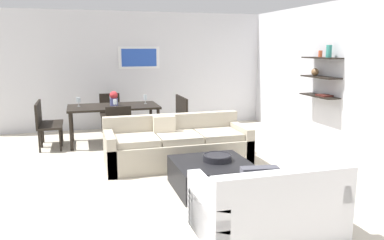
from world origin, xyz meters
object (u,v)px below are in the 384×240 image
(dining_chair_left_far, at_px, (46,119))
(candle_jar, at_px, (227,156))
(decorative_bowl, at_px, (217,157))
(coffee_table, at_px, (212,175))
(wine_glass_foot, at_px, (115,102))
(wine_glass_left_far, at_px, (78,100))
(centerpiece_vase, at_px, (114,98))
(dining_chair_right_near, at_px, (179,116))
(dining_chair_head, at_px, (110,111))
(dining_table, at_px, (114,109))
(loveseat_white, at_px, (267,207))
(wine_glass_right_far, at_px, (145,98))
(dining_chair_left_near, at_px, (44,123))
(dining_chair_right_far, at_px, (174,113))
(sofa_beige, at_px, (177,147))
(dining_chair_foot, at_px, (118,126))
(wine_glass_head, at_px, (111,97))

(dining_chair_left_far, bearing_deg, candle_jar, -50.00)
(decorative_bowl, height_order, dining_chair_left_far, dining_chair_left_far)
(coffee_table, xyz_separation_m, candle_jar, (0.26, 0.12, 0.22))
(coffee_table, distance_m, wine_glass_foot, 2.85)
(wine_glass_left_far, bearing_deg, centerpiece_vase, -7.97)
(dining_chair_right_near, bearing_deg, dining_chair_head, 139.91)
(dining_chair_right_near, xyz_separation_m, wine_glass_left_far, (-1.94, 0.32, 0.37))
(centerpiece_vase, bearing_deg, dining_table, -124.24)
(loveseat_white, bearing_deg, wine_glass_right_far, 96.36)
(dining_chair_left_far, height_order, dining_chair_head, same)
(dining_chair_right_near, distance_m, wine_glass_foot, 1.35)
(dining_chair_left_near, relative_size, wine_glass_foot, 4.87)
(wine_glass_right_far, bearing_deg, dining_chair_right_far, 8.56)
(sofa_beige, height_order, dining_chair_foot, dining_chair_foot)
(candle_jar, xyz_separation_m, dining_table, (-1.29, 2.86, 0.27))
(dining_chair_right_far, relative_size, wine_glass_foot, 4.87)
(dining_chair_head, distance_m, wine_glass_head, 0.59)
(dining_chair_left_far, xyz_separation_m, wine_glass_foot, (1.29, -0.62, 0.37))
(loveseat_white, bearing_deg, decorative_bowl, 91.61)
(dining_chair_head, height_order, wine_glass_head, wine_glass_head)
(wine_glass_head, bearing_deg, centerpiece_vase, -87.87)
(dining_chair_left_near, height_order, wine_glass_left_far, wine_glass_left_far)
(wine_glass_right_far, bearing_deg, decorative_bowl, -81.51)
(loveseat_white, height_order, dining_chair_head, dining_chair_head)
(coffee_table, height_order, dining_chair_right_far, dining_chair_right_far)
(dining_chair_head, bearing_deg, wine_glass_foot, -90.00)
(sofa_beige, height_order, dining_chair_right_near, dining_chair_right_near)
(loveseat_white, bearing_deg, candle_jar, 84.78)
(dining_table, distance_m, dining_chair_left_near, 1.31)
(dining_chair_right_far, bearing_deg, dining_chair_head, 152.71)
(candle_jar, bearing_deg, dining_chair_left_far, 130.00)
(dining_chair_head, distance_m, wine_glass_left_far, 1.07)
(wine_glass_foot, distance_m, wine_glass_right_far, 0.84)
(wine_glass_head, xyz_separation_m, wine_glass_left_far, (-0.66, -0.29, 0.01))
(loveseat_white, xyz_separation_m, dining_table, (-1.15, 4.33, 0.39))
(sofa_beige, relative_size, dining_chair_left_near, 2.64)
(candle_jar, distance_m, dining_chair_left_far, 4.01)
(dining_chair_foot, distance_m, wine_glass_left_far, 1.24)
(decorative_bowl, relative_size, wine_glass_right_far, 2.17)
(sofa_beige, bearing_deg, dining_chair_foot, 134.41)
(coffee_table, relative_size, wine_glass_head, 5.99)
(coffee_table, relative_size, wine_glass_right_far, 5.60)
(wine_glass_right_far, bearing_deg, centerpiece_vase, -171.68)
(dining_chair_right_far, height_order, wine_glass_right_far, wine_glass_right_far)
(sofa_beige, xyz_separation_m, dining_chair_right_far, (0.43, 1.96, 0.21))
(dining_chair_right_near, height_order, dining_chair_foot, same)
(candle_jar, relative_size, dining_chair_right_far, 0.07)
(wine_glass_foot, bearing_deg, wine_glass_head, 90.00)
(loveseat_white, bearing_deg, coffee_table, 95.43)
(dining_table, distance_m, dining_chair_right_near, 1.31)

